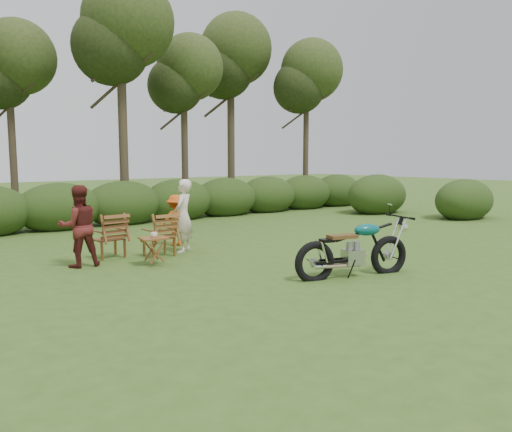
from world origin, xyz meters
TOP-DOWN VIEW (x-y plane):
  - ground at (0.00, 0.00)m, footprint 80.00×80.00m
  - tree_line at (0.50, 9.74)m, footprint 22.52×11.62m
  - motorcycle at (0.36, -0.35)m, footprint 2.33×1.39m
  - lawn_chair_right at (-1.53, 3.48)m, footprint 0.66×0.66m
  - lawn_chair_left at (-2.47, 3.98)m, footprint 0.70×0.70m
  - side_table at (-2.05, 2.68)m, footprint 0.60×0.53m
  - cup at (-2.04, 2.68)m, footprint 0.16×0.16m
  - adult_a at (-0.91, 3.52)m, footprint 0.71×0.69m
  - adult_b at (-3.26, 3.46)m, footprint 0.82×0.66m
  - child at (-0.63, 4.40)m, footprint 0.88×0.62m

SIDE VIEW (x-z plane):
  - ground at x=0.00m, z-range 0.00..0.00m
  - motorcycle at x=0.36m, z-range -0.62..0.62m
  - lawn_chair_right at x=-1.53m, z-range -0.47..0.47m
  - lawn_chair_left at x=-2.47m, z-range -0.48..0.48m
  - adult_a at x=-0.91m, z-range -0.82..0.82m
  - adult_b at x=-3.26m, z-range -0.80..0.80m
  - child at x=-0.63m, z-range -0.62..0.62m
  - side_table at x=-2.05m, z-range 0.00..0.56m
  - cup at x=-2.04m, z-range 0.56..0.67m
  - tree_line at x=0.50m, z-range -0.26..7.88m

